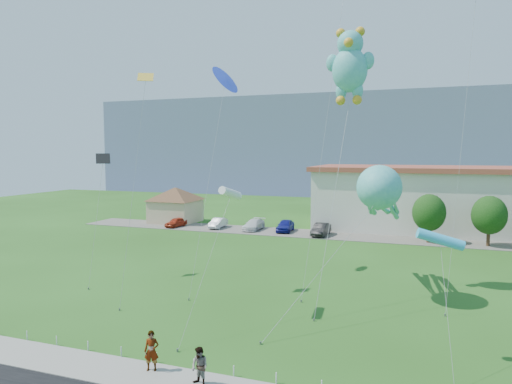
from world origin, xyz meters
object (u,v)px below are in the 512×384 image
parked_car_white (254,225)px  pavilion (176,201)px  parked_car_silver (218,223)px  teddy_bear_kite (350,64)px  parked_car_blue (285,226)px  pedestrian_left (152,351)px  parked_car_red (176,222)px  pedestrian_right (200,367)px  octopus_kite (380,195)px  parked_car_black (321,229)px

parked_car_white → pavilion: bearing=169.7°
parked_car_silver → teddy_bear_kite: teddy_bear_kite is taller
parked_car_white → parked_car_blue: bearing=3.2°
pedestrian_left → parked_car_red: (-19.10, 36.29, -0.35)m
pavilion → pedestrian_left: size_ratio=5.00×
pedestrian_left → parked_car_blue: 37.92m
parked_car_blue → pedestrian_right: bearing=-83.3°
pavilion → parked_car_white: (12.90, -2.66, -2.29)m
pedestrian_right → octopus_kite: bearing=90.3°
pavilion → parked_car_black: bearing=-9.7°
pavilion → pedestrian_right: size_ratio=5.50×
pavilion → parked_car_blue: bearing=-8.4°
teddy_bear_kite → pedestrian_right: bearing=-102.0°
octopus_kite → parked_car_black: bearing=111.3°
parked_car_silver → parked_car_white: bearing=0.5°
parked_car_silver → pedestrian_right: bearing=-68.5°
pedestrian_left → parked_car_black: size_ratio=0.42×
parked_car_black → pedestrian_right: bearing=-83.9°
teddy_bear_kite → octopus_kite: bearing=-36.3°
octopus_kite → teddy_bear_kite: (-2.49, 1.83, 9.37)m
pavilion → parked_car_blue: 17.41m
pedestrian_right → parked_car_red: pedestrian_right is taller
parked_car_black → pavilion: bearing=173.2°
pavilion → pedestrian_right: (24.01, -40.71, -2.09)m
teddy_bear_kite → pavilion: bearing=140.0°
parked_car_red → parked_car_blue: bearing=14.6°
parked_car_silver → parked_car_white: size_ratio=0.85×
pavilion → teddy_bear_kite: 38.60m
pedestrian_left → pavilion: bearing=98.8°
pedestrian_right → parked_car_red: (-21.79, 36.80, -0.27)m
parked_car_blue → octopus_kite: bearing=-63.4°
pedestrian_right → parked_car_red: 42.77m
parked_car_red → parked_car_black: (19.67, 0.18, 0.12)m
pedestrian_right → parked_car_blue: bearing=122.1°
pedestrian_right → parked_car_white: size_ratio=0.36×
parked_car_red → parked_car_silver: parked_car_silver is taller
pedestrian_left → pedestrian_right: bearing=-29.9°
parked_car_blue → pavilion: bearing=168.0°
teddy_bear_kite → parked_car_black: bearing=106.6°
parked_car_black → octopus_kite: bearing=-65.9°
pavilion → octopus_kite: octopus_kite is taller
pedestrian_right → parked_car_white: 39.64m
parked_car_red → pedestrian_left: bearing=-53.0°
parked_car_red → teddy_bear_kite: 35.69m
pedestrian_left → parked_car_blue: bearing=77.3°
parked_car_white → teddy_bear_kite: teddy_bear_kite is taller
parked_car_white → octopus_kite: octopus_kite is taller
parked_car_white → teddy_bear_kite: size_ratio=0.24×
parked_car_silver → teddy_bear_kite: 32.53m
parked_car_red → teddy_bear_kite: bearing=-27.9°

